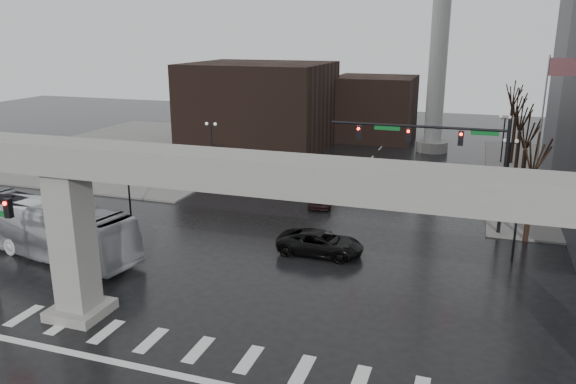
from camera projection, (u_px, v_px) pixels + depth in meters
name	position (u px, v px, depth m)	size (l,w,h in m)	color
ground	(209.00, 338.00, 25.61)	(160.00, 160.00, 0.00)	black
sidewalk_nw	(147.00, 149.00, 66.38)	(28.00, 36.00, 0.15)	slate
elevated_guideway	(230.00, 197.00, 23.32)	(48.00, 2.60, 8.70)	gray
building_far_left	(259.00, 106.00, 66.79)	(16.00, 14.00, 10.00)	black
building_far_mid	(374.00, 108.00, 72.47)	(10.00, 10.00, 8.00)	black
smokestack	(440.00, 33.00, 61.97)	(3.60, 3.60, 30.00)	#B7B8B3
signal_mast_arm	(448.00, 148.00, 38.35)	(12.12, 0.43, 8.00)	black
flagpole_assembly	(546.00, 121.00, 38.85)	(2.06, 0.12, 12.00)	silver
lamp_right_0	(518.00, 207.00, 33.23)	(1.22, 0.32, 5.11)	black
lamp_right_1	(509.00, 158.00, 45.98)	(1.22, 0.32, 5.11)	black
lamp_right_2	(504.00, 131.00, 58.73)	(1.22, 0.32, 5.11)	black
lamp_left_0	(127.00, 172.00, 41.56)	(1.22, 0.32, 5.11)	black
lamp_left_1	(211.00, 139.00, 54.31)	(1.22, 0.32, 5.11)	black
lamp_left_2	(263.00, 119.00, 67.06)	(1.22, 0.32, 5.11)	black
tree_right_0	(531.00, 201.00, 36.76)	(1.09, 1.58, 7.50)	black
tree_right_1	(523.00, 172.00, 44.03)	(1.09, 1.61, 7.67)	black
tree_right_2	(518.00, 152.00, 51.30)	(1.10, 1.63, 7.85)	black
tree_right_3	(514.00, 136.00, 58.56)	(1.11, 1.66, 8.02)	black
tree_right_4	(511.00, 124.00, 65.83)	(1.12, 1.69, 8.19)	black
pickup_truck	(320.00, 243.00, 35.09)	(2.49, 5.40, 1.50)	black
city_bus	(52.00, 229.00, 34.62)	(2.91, 12.44, 3.46)	silver
far_car	(321.00, 195.00, 45.26)	(1.84, 4.58, 1.56)	black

